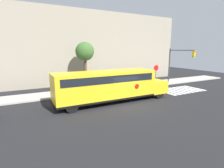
# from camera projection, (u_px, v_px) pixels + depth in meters

# --- Properties ---
(ground_plane) EXTENTS (60.00, 60.00, 0.00)m
(ground_plane) POSITION_uv_depth(u_px,v_px,m) (128.00, 105.00, 15.39)
(ground_plane) COLOR black
(sidewalk_strip) EXTENTS (44.00, 3.00, 0.15)m
(sidewalk_strip) POSITION_uv_depth(u_px,v_px,m) (98.00, 90.00, 21.02)
(sidewalk_strip) COLOR #B2ADA3
(sidewalk_strip) RESTS_ON ground
(building_backdrop) EXTENTS (32.00, 4.00, 10.20)m
(building_backdrop) POSITION_uv_depth(u_px,v_px,m) (80.00, 48.00, 25.70)
(building_backdrop) COLOR #9E937F
(building_backdrop) RESTS_ON ground
(crosswalk_stripes) EXTENTS (5.40, 3.20, 0.01)m
(crosswalk_stripes) POSITION_uv_depth(u_px,v_px,m) (181.00, 90.00, 21.19)
(crosswalk_stripes) COLOR white
(crosswalk_stripes) RESTS_ON ground
(school_bus) EXTENTS (11.08, 2.57, 2.91)m
(school_bus) POSITION_uv_depth(u_px,v_px,m) (110.00, 85.00, 15.95)
(school_bus) COLOR yellow
(school_bus) RESTS_ON ground
(stop_sign) EXTENTS (0.76, 0.10, 2.83)m
(stop_sign) POSITION_uv_depth(u_px,v_px,m) (156.00, 72.00, 23.24)
(stop_sign) COLOR #38383A
(stop_sign) RESTS_ON ground
(traffic_light) EXTENTS (0.28, 4.04, 4.99)m
(traffic_light) POSITION_uv_depth(u_px,v_px,m) (177.00, 61.00, 23.17)
(traffic_light) COLOR #38383A
(traffic_light) RESTS_ON ground
(tree_near_sidewalk) EXTENTS (2.33, 2.33, 5.77)m
(tree_near_sidewalk) POSITION_uv_depth(u_px,v_px,m) (85.00, 52.00, 21.75)
(tree_near_sidewalk) COLOR brown
(tree_near_sidewalk) RESTS_ON ground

